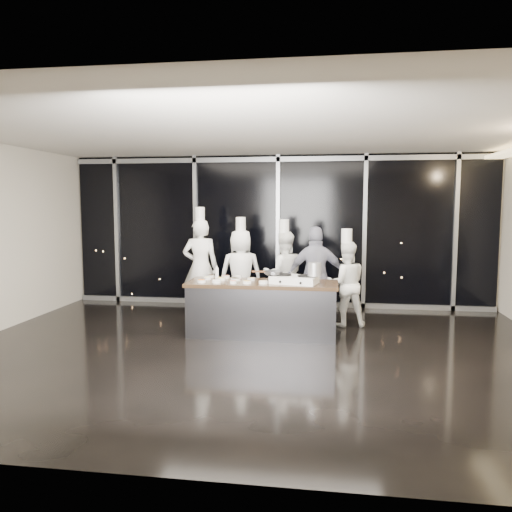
{
  "coord_description": "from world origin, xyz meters",
  "views": [
    {
      "loc": [
        1.07,
        -7.12,
        2.18
      ],
      "look_at": [
        -0.15,
        1.2,
        1.29
      ],
      "focal_mm": 35.0,
      "sensor_mm": 36.0,
      "label": 1
    }
  ],
  "objects": [
    {
      "name": "ground",
      "position": [
        0.0,
        0.0,
        0.0
      ],
      "size": [
        9.0,
        9.0,
        0.0
      ],
      "primitive_type": "plane",
      "color": "black",
      "rests_on": "ground"
    },
    {
      "name": "room_shell",
      "position": [
        0.18,
        0.0,
        2.25
      ],
      "size": [
        9.02,
        7.02,
        3.21
      ],
      "color": "beige",
      "rests_on": "ground"
    },
    {
      "name": "window_wall",
      "position": [
        0.0,
        3.43,
        1.6
      ],
      "size": [
        8.9,
        0.11,
        3.2
      ],
      "color": "black",
      "rests_on": "ground"
    },
    {
      "name": "demo_counter",
      "position": [
        0.0,
        0.9,
        0.45
      ],
      "size": [
        2.46,
        0.86,
        0.9
      ],
      "color": "#36363B",
      "rests_on": "ground"
    },
    {
      "name": "stove",
      "position": [
        0.53,
        0.82,
        0.96
      ],
      "size": [
        0.8,
        0.59,
        0.14
      ],
      "rotation": [
        0.0,
        0.0,
        -0.21
      ],
      "color": "white",
      "rests_on": "demo_counter"
    },
    {
      "name": "frying_pan",
      "position": [
        0.18,
        0.88,
        1.06
      ],
      "size": [
        0.53,
        0.35,
        0.05
      ],
      "rotation": [
        0.0,
        0.0,
        -0.21
      ],
      "color": "slate",
      "rests_on": "stove"
    },
    {
      "name": "stock_pot",
      "position": [
        0.85,
        0.74,
        1.15
      ],
      "size": [
        0.25,
        0.25,
        0.21
      ],
      "primitive_type": "cylinder",
      "rotation": [
        0.0,
        0.0,
        -0.21
      ],
      "color": "#B1B0B3",
      "rests_on": "stove"
    },
    {
      "name": "prep_bowls",
      "position": [
        -0.55,
        0.9,
        0.93
      ],
      "size": [
        1.15,
        0.69,
        0.05
      ],
      "color": "white",
      "rests_on": "demo_counter"
    },
    {
      "name": "squeeze_bottle",
      "position": [
        -0.83,
        1.18,
        1.01
      ],
      "size": [
        0.06,
        0.06,
        0.23
      ],
      "color": "white",
      "rests_on": "demo_counter"
    },
    {
      "name": "chef_far_left",
      "position": [
        -1.41,
        2.29,
        0.96
      ],
      "size": [
        0.76,
        0.58,
        2.11
      ],
      "rotation": [
        0.0,
        0.0,
        3.34
      ],
      "color": "white",
      "rests_on": "ground"
    },
    {
      "name": "chef_left",
      "position": [
        -0.6,
        2.29,
        0.86
      ],
      "size": [
        0.96,
        0.78,
        1.92
      ],
      "rotation": [
        0.0,
        0.0,
        3.47
      ],
      "color": "white",
      "rests_on": "ground"
    },
    {
      "name": "chef_center",
      "position": [
        0.23,
        2.28,
        0.84
      ],
      "size": [
        0.94,
        0.81,
        1.88
      ],
      "rotation": [
        0.0,
        0.0,
        3.4
      ],
      "color": "white",
      "rests_on": "ground"
    },
    {
      "name": "guest",
      "position": [
        0.86,
        1.74,
        0.89
      ],
      "size": [
        1.1,
        0.59,
        1.78
      ],
      "rotation": [
        0.0,
        0.0,
        3.3
      ],
      "color": "#121433",
      "rests_on": "ground"
    },
    {
      "name": "chef_right",
      "position": [
        1.38,
        1.78,
        0.77
      ],
      "size": [
        0.83,
        0.7,
        1.74
      ],
      "rotation": [
        0.0,
        0.0,
        3.34
      ],
      "color": "white",
      "rests_on": "ground"
    }
  ]
}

